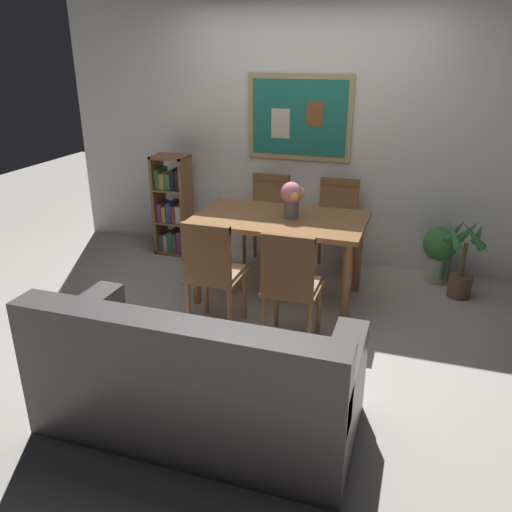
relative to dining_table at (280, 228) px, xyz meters
name	(u,v)px	position (x,y,z in m)	size (l,w,h in m)	color
ground_plane	(259,321)	(-0.02, -0.50, -0.64)	(12.00, 12.00, 0.00)	#B7B2A8
wall_back_with_painting	(307,133)	(-0.03, 1.06, 0.66)	(5.20, 0.14, 2.60)	silver
dining_table	(280,228)	(0.00, 0.00, 0.00)	(1.45, 0.84, 0.75)	brown
dining_chair_far_right	(336,219)	(0.36, 0.77, -0.11)	(0.40, 0.41, 0.91)	brown
dining_chair_far_left	(268,213)	(-0.33, 0.75, -0.11)	(0.40, 0.41, 0.91)	brown
dining_chair_near_left	(212,267)	(-0.32, -0.74, -0.11)	(0.40, 0.41, 0.91)	brown
dining_chair_near_right	(290,280)	(0.30, -0.77, -0.11)	(0.40, 0.41, 0.91)	brown
leather_couch	(195,382)	(0.02, -1.83, -0.33)	(1.80, 0.84, 0.84)	#514C4C
bookshelf	(173,209)	(-1.38, 0.71, -0.15)	(0.36, 0.28, 1.06)	brown
potted_ivy	(440,251)	(1.35, 0.79, -0.33)	(0.32, 0.32, 0.54)	#B2ADA3
potted_palm	(462,261)	(1.53, 0.51, -0.30)	(0.38, 0.40, 0.75)	brown
flower_vase	(292,197)	(0.10, 0.01, 0.29)	(0.20, 0.19, 0.31)	slate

